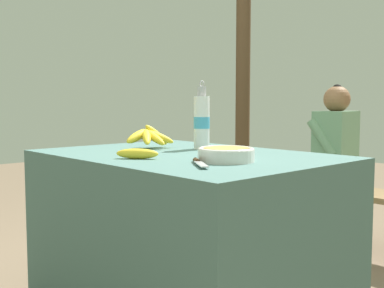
% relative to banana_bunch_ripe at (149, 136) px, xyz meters
% --- Properties ---
extents(market_counter, '(1.32, 0.94, 0.75)m').
position_rel_banana_bunch_ripe_xyz_m(market_counter, '(0.32, -0.03, -0.44)').
color(market_counter, '#4C706B').
rests_on(market_counter, ground_plane).
extents(banana_bunch_ripe, '(0.19, 0.26, 0.13)m').
position_rel_banana_bunch_ripe_xyz_m(banana_bunch_ripe, '(0.00, 0.00, 0.00)').
color(banana_bunch_ripe, '#4C381E').
rests_on(banana_bunch_ripe, market_counter).
extents(serving_bowl, '(0.22, 0.22, 0.06)m').
position_rel_banana_bunch_ripe_xyz_m(serving_bowl, '(0.64, -0.11, -0.03)').
color(serving_bowl, white).
rests_on(serving_bowl, market_counter).
extents(water_bottle, '(0.08, 0.08, 0.34)m').
position_rel_banana_bunch_ripe_xyz_m(water_bottle, '(0.21, 0.17, 0.08)').
color(water_bottle, white).
rests_on(water_bottle, market_counter).
extents(loose_banana_front, '(0.17, 0.14, 0.04)m').
position_rel_banana_bunch_ripe_xyz_m(loose_banana_front, '(0.33, -0.32, -0.04)').
color(loose_banana_front, yellow).
rests_on(loose_banana_front, market_counter).
extents(knife, '(0.19, 0.14, 0.02)m').
position_rel_banana_bunch_ripe_xyz_m(knife, '(0.64, -0.26, -0.05)').
color(knife, '#BCBCC1').
rests_on(knife, market_counter).
extents(wooden_bench, '(1.35, 0.32, 0.42)m').
position_rel_banana_bunch_ripe_xyz_m(wooden_bench, '(0.24, 1.39, -0.47)').
color(wooden_bench, brown).
rests_on(wooden_bench, ground_plane).
extents(seated_vendor, '(0.44, 0.42, 1.10)m').
position_rel_banana_bunch_ripe_xyz_m(seated_vendor, '(0.21, 1.35, -0.18)').
color(seated_vendor, '#564C60').
rests_on(seated_vendor, ground_plane).
extents(banana_bunch_green, '(0.17, 0.25, 0.13)m').
position_rel_banana_bunch_ripe_xyz_m(banana_bunch_green, '(-0.10, 1.38, -0.33)').
color(banana_bunch_green, '#4C381E').
rests_on(banana_bunch_green, wooden_bench).
extents(support_post_near, '(0.12, 0.12, 2.41)m').
position_rel_banana_bunch_ripe_xyz_m(support_post_near, '(-0.75, 1.57, 0.39)').
color(support_post_near, '#4C3823').
rests_on(support_post_near, ground_plane).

